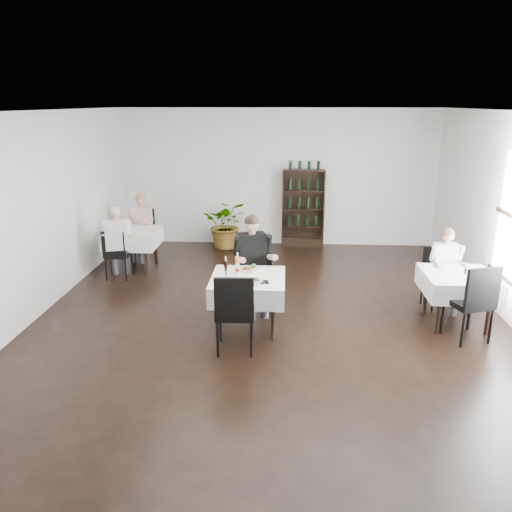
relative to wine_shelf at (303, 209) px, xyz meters
The scene contains 23 objects.
room_shell 4.40m from the wine_shelf, 97.92° to the right, with size 9.00×9.00×9.00m.
wine_shelf is the anchor object (origin of this frame).
main_table 4.41m from the wine_shelf, 101.78° to the right, with size 1.03×1.03×0.77m.
left_table 3.77m from the wine_shelf, 151.20° to the right, with size 0.98×0.98×0.77m.
right_table 4.54m from the wine_shelf, 62.38° to the right, with size 0.98×0.98×0.77m.
potted_tree 1.72m from the wine_shelf, behind, with size 0.97×0.84×1.07m, color #27531C.
main_chair_far 3.77m from the wine_shelf, 102.47° to the right, with size 0.53×0.53×0.92m.
main_chair_near 5.19m from the wine_shelf, 101.27° to the right, with size 0.51×0.52×1.08m.
left_chair_far 3.48m from the wine_shelf, 160.08° to the right, with size 0.59×0.59×1.03m.
left_chair_near 4.21m from the wine_shelf, 145.04° to the right, with size 0.43×0.43×0.93m.
right_chair_far 3.92m from the wine_shelf, 58.80° to the right, with size 0.51×0.52×0.96m.
right_chair_near 5.05m from the wine_shelf, 65.09° to the right, with size 0.63×0.63×1.09m.
diner_main 3.83m from the wine_shelf, 103.08° to the right, with size 0.65×0.69×1.52m.
diner_left_far 3.53m from the wine_shelf, 160.34° to the right, with size 0.55×0.57×1.36m.
diner_left_near 4.16m from the wine_shelf, 144.99° to the right, with size 0.58×0.61×1.38m.
diner_right_far 4.05m from the wine_shelf, 59.02° to the right, with size 0.50×0.51×1.29m.
plate_far 4.12m from the wine_shelf, 102.57° to the right, with size 0.36×0.36×0.09m.
plate_near 4.64m from the wine_shelf, 100.11° to the right, with size 0.28×0.28×0.07m.
pilsner_dark 4.53m from the wine_shelf, 105.45° to the right, with size 0.07×0.07×0.31m.
pilsner_lager 4.38m from the wine_shelf, 103.86° to the right, with size 0.08×0.08×0.34m.
coke_bottle 4.38m from the wine_shelf, 103.91° to the right, with size 0.06×0.06×0.24m.
napkin_cutlery 4.58m from the wine_shelf, 98.78° to the right, with size 0.22×0.22×0.02m.
pepper_mill 4.57m from the wine_shelf, 61.47° to the right, with size 0.04×0.04×0.09m, color black.
Camera 1 is at (0.20, -6.57, 3.12)m, focal length 35.00 mm.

